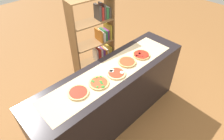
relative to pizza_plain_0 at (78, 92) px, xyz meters
name	(u,v)px	position (x,y,z in m)	size (l,w,h in m)	color
ground_plane	(112,117)	(0.52, 0.01, -0.96)	(12.00, 12.00, 0.00)	brown
counter	(112,97)	(0.52, 0.01, -0.49)	(2.31, 0.61, 0.95)	black
parchment_paper	(112,71)	(0.52, 0.01, -0.01)	(1.94, 0.43, 0.00)	tan
pizza_plain_0	(78,92)	(0.00, 0.00, 0.00)	(0.24, 0.24, 0.02)	#DBB26B
pizza_spinach_1	(99,83)	(0.26, -0.04, 0.00)	(0.24, 0.24, 0.02)	tan
pizza_mozzarella_2	(116,73)	(0.52, -0.06, 0.00)	(0.23, 0.23, 0.03)	#E5C17F
pizza_plain_3	(127,62)	(0.79, -0.01, 0.00)	(0.23, 0.23, 0.02)	tan
pizza_pepperoni_4	(141,55)	(1.05, -0.03, 0.00)	(0.23, 0.23, 0.03)	tan
bookshelf	(98,45)	(1.03, 0.89, -0.25)	(0.75, 0.38, 1.56)	brown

